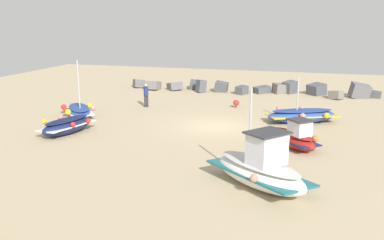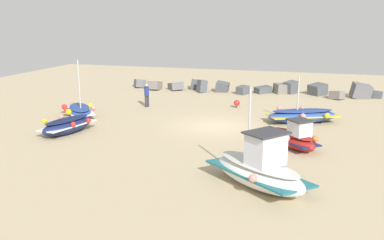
% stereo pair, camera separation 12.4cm
% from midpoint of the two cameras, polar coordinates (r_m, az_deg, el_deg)
% --- Properties ---
extents(ground_plane, '(51.17, 51.17, 0.00)m').
position_cam_midpoint_polar(ground_plane, '(24.35, 2.96, -0.83)').
color(ground_plane, tan).
extents(fishing_boat_0, '(2.86, 2.96, 1.48)m').
position_cam_midpoint_polar(fishing_boat_0, '(20.85, 13.16, -2.24)').
color(fishing_boat_0, maroon).
rests_on(fishing_boat_0, ground_plane).
extents(fishing_boat_1, '(3.21, 3.43, 3.60)m').
position_cam_midpoint_polar(fishing_boat_1, '(27.53, -14.99, 1.20)').
color(fishing_boat_1, '#2D4C9E').
rests_on(fishing_boat_1, ground_plane).
extents(fishing_boat_2, '(2.08, 3.43, 0.92)m').
position_cam_midpoint_polar(fishing_boat_2, '(23.66, -16.48, -0.70)').
color(fishing_boat_2, navy).
rests_on(fishing_boat_2, ground_plane).
extents(fishing_boat_3, '(4.44, 4.02, 3.66)m').
position_cam_midpoint_polar(fishing_boat_3, '(15.91, 8.90, -6.49)').
color(fishing_boat_3, white).
rests_on(fishing_boat_3, ground_plane).
extents(fishing_boat_4, '(4.44, 3.27, 2.77)m').
position_cam_midpoint_polar(fishing_boat_4, '(25.87, 14.30, 0.62)').
color(fishing_boat_4, '#2D4C9E').
rests_on(fishing_boat_4, ground_plane).
extents(person_walking, '(0.32, 0.32, 1.62)m').
position_cam_midpoint_polar(person_walking, '(29.41, -6.27, 3.51)').
color(person_walking, '#2D2D38').
rests_on(person_walking, ground_plane).
extents(breakwater_rocks, '(20.42, 2.84, 1.38)m').
position_cam_midpoint_polar(breakwater_rocks, '(35.05, 8.87, 4.20)').
color(breakwater_rocks, slate).
rests_on(breakwater_rocks, ground_plane).
extents(mooring_buoy_0, '(0.42, 0.42, 0.55)m').
position_cam_midpoint_polar(mooring_buoy_0, '(29.25, 5.79, 2.29)').
color(mooring_buoy_0, '#3F3F42').
rests_on(mooring_buoy_0, ground_plane).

